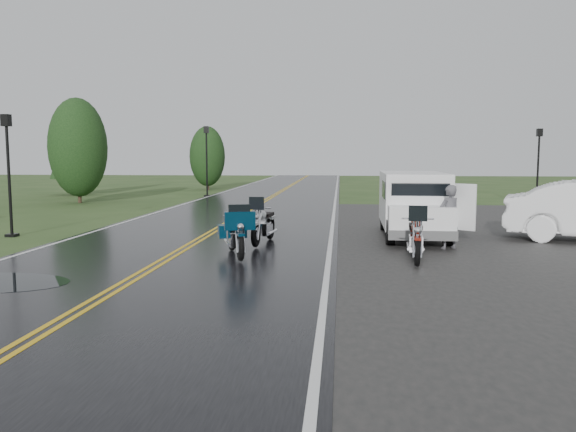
{
  "coord_description": "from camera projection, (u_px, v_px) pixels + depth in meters",
  "views": [
    {
      "loc": [
        4.05,
        -11.46,
        2.44
      ],
      "look_at": [
        2.8,
        2.0,
        1.0
      ],
      "focal_mm": 35.0,
      "sensor_mm": 36.0,
      "label": 1
    }
  ],
  "objects": [
    {
      "name": "ground",
      "position": [
        149.0,
        271.0,
        11.98
      ],
      "size": [
        120.0,
        120.0,
        0.0
      ],
      "primitive_type": "plane",
      "color": "#2D471E",
      "rests_on": "ground"
    },
    {
      "name": "road",
      "position": [
        236.0,
        219.0,
        21.87
      ],
      "size": [
        8.0,
        100.0,
        0.04
      ],
      "primitive_type": "cube",
      "color": "black",
      "rests_on": "ground"
    },
    {
      "name": "motorcycle_red",
      "position": [
        418.0,
        240.0,
        12.09
      ],
      "size": [
        1.0,
        2.26,
        1.3
      ],
      "primitive_type": null,
      "rotation": [
        0.0,
        0.0,
        -0.09
      ],
      "color": "#5D130A",
      "rests_on": "ground"
    },
    {
      "name": "motorcycle_teal",
      "position": [
        240.0,
        236.0,
        12.72
      ],
      "size": [
        1.44,
        2.34,
        1.3
      ],
      "primitive_type": null,
      "rotation": [
        0.0,
        0.0,
        0.31
      ],
      "color": "#052539",
      "rests_on": "ground"
    },
    {
      "name": "motorcycle_silver",
      "position": [
        256.0,
        225.0,
        14.66
      ],
      "size": [
        1.04,
        2.29,
        1.31
      ],
      "primitive_type": null,
      "rotation": [
        0.0,
        0.0,
        -0.11
      ],
      "color": "#B8BDC0",
      "rests_on": "ground"
    },
    {
      "name": "van_white",
      "position": [
        391.0,
        210.0,
        15.25
      ],
      "size": [
        2.03,
        5.12,
        1.99
      ],
      "primitive_type": null,
      "rotation": [
        0.0,
        0.0,
        -0.02
      ],
      "color": "white",
      "rests_on": "ground"
    },
    {
      "name": "person_at_van",
      "position": [
        449.0,
        218.0,
        14.6
      ],
      "size": [
        0.73,
        0.65,
        1.68
      ],
      "primitive_type": "imported",
      "rotation": [
        0.0,
        0.0,
        3.66
      ],
      "color": "#56555B",
      "rests_on": "ground"
    },
    {
      "name": "lamp_post_near_left",
      "position": [
        9.0,
        175.0,
        16.91
      ],
      "size": [
        0.32,
        0.32,
        3.73
      ],
      "primitive_type": null,
      "color": "black",
      "rests_on": "ground"
    },
    {
      "name": "lamp_post_far_left",
      "position": [
        207.0,
        161.0,
        33.84
      ],
      "size": [
        0.37,
        0.37,
        4.29
      ],
      "primitive_type": null,
      "color": "black",
      "rests_on": "ground"
    },
    {
      "name": "lamp_post_far_right",
      "position": [
        538.0,
        169.0,
        25.94
      ],
      "size": [
        0.32,
        0.32,
        3.75
      ],
      "primitive_type": null,
      "color": "black",
      "rests_on": "ground"
    },
    {
      "name": "tree_left_mid",
      "position": [
        78.0,
        158.0,
        29.29
      ],
      "size": [
        2.99,
        2.99,
        4.68
      ],
      "primitive_type": null,
      "color": "#1E3D19",
      "rests_on": "ground"
    },
    {
      "name": "tree_left_far",
      "position": [
        207.0,
        163.0,
        40.71
      ],
      "size": [
        2.57,
        2.57,
        3.95
      ],
      "primitive_type": null,
      "color": "#1E3D19",
      "rests_on": "ground"
    },
    {
      "name": "pine_left_far",
      "position": [
        73.0,
        148.0,
        35.34
      ],
      "size": [
        2.85,
        2.85,
        5.95
      ],
      "primitive_type": null,
      "color": "#1E3D19",
      "rests_on": "ground"
    }
  ]
}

